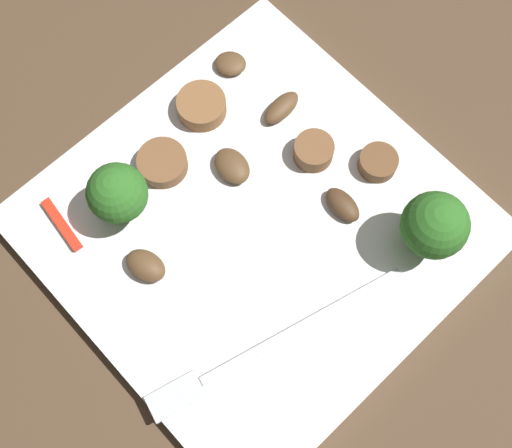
{
  "coord_description": "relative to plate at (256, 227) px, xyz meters",
  "views": [
    {
      "loc": [
        0.1,
        0.11,
        0.44
      ],
      "look_at": [
        0.0,
        0.0,
        0.01
      ],
      "focal_mm": 47.86,
      "sensor_mm": 36.0,
      "label": 1
    }
  ],
  "objects": [
    {
      "name": "mushroom_3",
      "position": [
        -0.02,
        -0.04,
        0.01
      ],
      "size": [
        0.02,
        0.03,
        0.01
      ],
      "primitive_type": "ellipsoid",
      "rotation": [
        0.0,
        0.0,
        4.6
      ],
      "color": "brown",
      "rests_on": "plate"
    },
    {
      "name": "sausage_slice_2",
      "position": [
        -0.06,
        -0.01,
        0.01
      ],
      "size": [
        0.03,
        0.03,
        0.01
      ],
      "primitive_type": "cylinder",
      "rotation": [
        0.0,
        0.0,
        0.09
      ],
      "color": "brown",
      "rests_on": "plate"
    },
    {
      "name": "fork",
      "position": [
        0.06,
        0.06,
        0.01
      ],
      "size": [
        0.18,
        0.06,
        0.0
      ],
      "rotation": [
        0.0,
        0.0,
        -0.25
      ],
      "color": "silver",
      "rests_on": "plate"
    },
    {
      "name": "mushroom_4",
      "position": [
        -0.07,
        -0.05,
        0.01
      ],
      "size": [
        0.03,
        0.02,
        0.01
      ],
      "primitive_type": "ellipsoid",
      "rotation": [
        0.0,
        0.0,
        0.07
      ],
      "color": "brown",
      "rests_on": "plate"
    },
    {
      "name": "broccoli_floret_0",
      "position": [
        -0.07,
        0.08,
        0.04
      ],
      "size": [
        0.04,
        0.04,
        0.06
      ],
      "color": "#347525",
      "rests_on": "plate"
    },
    {
      "name": "ground_plane",
      "position": [
        0.0,
        0.0,
        -0.01
      ],
      "size": [
        1.4,
        1.4,
        0.0
      ],
      "primitive_type": "plane",
      "color": "#4C3826"
    },
    {
      "name": "pepper_strip_0",
      "position": [
        0.1,
        -0.09,
        0.01
      ],
      "size": [
        0.01,
        0.04,
        0.0
      ],
      "primitive_type": "cube",
      "rotation": [
        0.0,
        0.0,
        1.46
      ],
      "color": "red",
      "rests_on": "plate"
    },
    {
      "name": "sausage_slice_3",
      "position": [
        0.02,
        -0.07,
        0.01
      ],
      "size": [
        0.04,
        0.04,
        0.01
      ],
      "primitive_type": "cylinder",
      "rotation": [
        0.0,
        0.0,
        1.48
      ],
      "color": "brown",
      "rests_on": "plate"
    },
    {
      "name": "mushroom_0",
      "position": [
        -0.07,
        -0.1,
        0.01
      ],
      "size": [
        0.03,
        0.03,
        0.01
      ],
      "primitive_type": "ellipsoid",
      "rotation": [
        0.0,
        0.0,
        5.35
      ],
      "color": "brown",
      "rests_on": "plate"
    },
    {
      "name": "mushroom_1",
      "position": [
        0.07,
        -0.03,
        0.01
      ],
      "size": [
        0.03,
        0.03,
        0.01
      ],
      "primitive_type": "ellipsoid",
      "rotation": [
        0.0,
        0.0,
        1.83
      ],
      "color": "brown",
      "rests_on": "plate"
    },
    {
      "name": "mushroom_2",
      "position": [
        -0.05,
        0.03,
        0.01
      ],
      "size": [
        0.02,
        0.03,
        0.01
      ],
      "primitive_type": "ellipsoid",
      "rotation": [
        0.0,
        0.0,
        1.5
      ],
      "color": "#4C331E",
      "rests_on": "plate"
    },
    {
      "name": "plate",
      "position": [
        0.0,
        0.0,
        0.0
      ],
      "size": [
        0.26,
        0.26,
        0.01
      ],
      "primitive_type": "cube",
      "color": "white",
      "rests_on": "ground_plane"
    },
    {
      "name": "sausage_slice_0",
      "position": [
        -0.03,
        -0.09,
        0.01
      ],
      "size": [
        0.05,
        0.05,
        0.01
      ],
      "primitive_type": "cylinder",
      "rotation": [
        0.0,
        0.0,
        2.34
      ],
      "color": "brown",
      "rests_on": "plate"
    },
    {
      "name": "broccoli_floret_1",
      "position": [
        0.06,
        -0.07,
        0.04
      ],
      "size": [
        0.04,
        0.04,
        0.05
      ],
      "color": "#347525",
      "rests_on": "plate"
    },
    {
      "name": "sausage_slice_1",
      "position": [
        -0.09,
        0.03,
        0.01
      ],
      "size": [
        0.04,
        0.04,
        0.01
      ],
      "primitive_type": "cylinder",
      "rotation": [
        0.0,
        0.0,
        2.59
      ],
      "color": "brown",
      "rests_on": "plate"
    }
  ]
}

